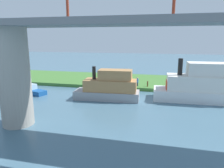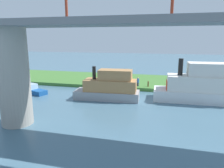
% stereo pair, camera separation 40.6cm
% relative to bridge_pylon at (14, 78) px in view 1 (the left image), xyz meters
% --- Properties ---
extents(ground_plane, '(160.00, 160.00, 0.00)m').
position_rel_bridge_pylon_xyz_m(ground_plane, '(-4.82, -14.72, -4.30)').
color(ground_plane, '#476B7F').
extents(grassy_bank, '(80.00, 12.00, 0.50)m').
position_rel_bridge_pylon_xyz_m(grassy_bank, '(-4.82, -20.72, -4.05)').
color(grassy_bank, '#427533').
rests_on(grassy_bank, ground).
extents(bridge_pylon, '(2.71, 2.71, 8.59)m').
position_rel_bridge_pylon_xyz_m(bridge_pylon, '(0.00, 0.00, 0.00)').
color(bridge_pylon, '#9E998E').
rests_on(bridge_pylon, ground).
extents(bridge_span, '(61.48, 4.30, 3.25)m').
position_rel_bridge_pylon_xyz_m(bridge_span, '(0.00, -0.02, 4.79)').
color(bridge_span, slate).
rests_on(bridge_span, bridge_pylon).
extents(person_on_bank, '(0.41, 0.41, 1.39)m').
position_rel_bridge_pylon_xyz_m(person_on_bank, '(-8.97, -15.87, -3.09)').
color(person_on_bank, '#2D334C').
rests_on(person_on_bank, grassy_bank).
extents(mooring_post, '(0.20, 0.20, 0.81)m').
position_rel_bridge_pylon_xyz_m(mooring_post, '(-10.54, -15.93, -3.39)').
color(mooring_post, brown).
rests_on(mooring_post, grassy_bank).
extents(houseboat_blue, '(8.39, 3.26, 4.20)m').
position_rel_bridge_pylon_xyz_m(houseboat_blue, '(-6.07, -9.67, -2.74)').
color(houseboat_blue, '#99999E').
rests_on(houseboat_blue, ground).
extents(motorboat_white, '(4.30, 2.68, 1.35)m').
position_rel_bridge_pylon_xyz_m(motorboat_white, '(5.08, -9.74, -3.81)').
color(motorboat_white, '#195199').
rests_on(motorboat_white, ground).
extents(motorboat_red, '(10.38, 3.67, 5.27)m').
position_rel_bridge_pylon_xyz_m(motorboat_red, '(-17.16, -11.53, -2.34)').
color(motorboat_red, white).
rests_on(motorboat_red, ground).
extents(marker_buoy, '(0.50, 0.50, 0.50)m').
position_rel_bridge_pylon_xyz_m(marker_buoy, '(-0.91, 0.05, -4.05)').
color(marker_buoy, orange).
rests_on(marker_buoy, ground).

